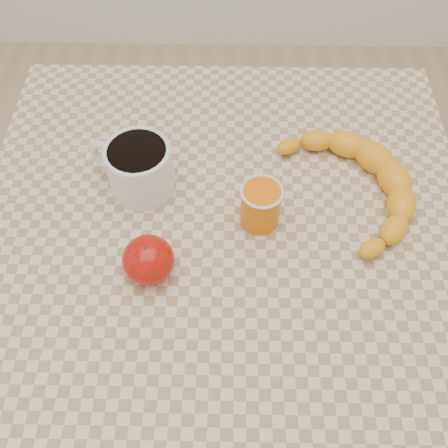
{
  "coord_description": "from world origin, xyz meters",
  "views": [
    {
      "loc": [
        0.01,
        -0.43,
        1.41
      ],
      "look_at": [
        0.0,
        0.0,
        0.77
      ],
      "focal_mm": 40.0,
      "sensor_mm": 36.0,
      "label": 1
    }
  ],
  "objects_px": {
    "apple": "(148,260)",
    "banana": "(355,184)",
    "orange_juice_glass": "(261,205)",
    "table": "(224,258)",
    "coffee_mug": "(138,166)"
  },
  "relations": [
    {
      "from": "orange_juice_glass",
      "to": "apple",
      "type": "bearing_deg",
      "value": -149.39
    },
    {
      "from": "apple",
      "to": "orange_juice_glass",
      "type": "bearing_deg",
      "value": 30.61
    },
    {
      "from": "coffee_mug",
      "to": "banana",
      "type": "relative_size",
      "value": 0.43
    },
    {
      "from": "coffee_mug",
      "to": "orange_juice_glass",
      "type": "height_order",
      "value": "coffee_mug"
    },
    {
      "from": "orange_juice_glass",
      "to": "apple",
      "type": "xyz_separation_m",
      "value": [
        -0.16,
        -0.1,
        -0.0
      ]
    },
    {
      "from": "orange_juice_glass",
      "to": "table",
      "type": "bearing_deg",
      "value": -158.14
    },
    {
      "from": "table",
      "to": "banana",
      "type": "bearing_deg",
      "value": 20.39
    },
    {
      "from": "table",
      "to": "orange_juice_glass",
      "type": "distance_m",
      "value": 0.14
    },
    {
      "from": "apple",
      "to": "banana",
      "type": "height_order",
      "value": "apple"
    },
    {
      "from": "table",
      "to": "banana",
      "type": "distance_m",
      "value": 0.25
    },
    {
      "from": "coffee_mug",
      "to": "orange_juice_glass",
      "type": "bearing_deg",
      "value": -18.98
    },
    {
      "from": "table",
      "to": "banana",
      "type": "height_order",
      "value": "banana"
    },
    {
      "from": "coffee_mug",
      "to": "table",
      "type": "bearing_deg",
      "value": -32.8
    },
    {
      "from": "apple",
      "to": "banana",
      "type": "xyz_separation_m",
      "value": [
        0.32,
        0.15,
        -0.01
      ]
    },
    {
      "from": "table",
      "to": "orange_juice_glass",
      "type": "relative_size",
      "value": 10.42
    }
  ]
}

